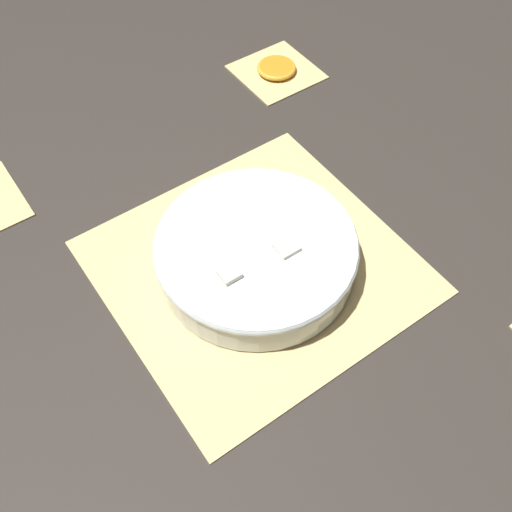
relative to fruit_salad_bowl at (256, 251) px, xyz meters
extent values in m
plane|color=#2D2823|center=(0.00, 0.00, -0.04)|extent=(6.00, 6.00, 0.00)
cube|color=#D6B775|center=(0.00, 0.00, -0.04)|extent=(0.41, 0.42, 0.01)
cube|color=#3D2D19|center=(-0.16, 0.00, -0.03)|extent=(0.01, 0.41, 0.00)
cube|color=#3D2D19|center=(-0.11, 0.00, -0.03)|extent=(0.01, 0.41, 0.00)
cube|color=#3D2D19|center=(-0.07, 0.00, -0.03)|extent=(0.01, 0.41, 0.00)
cube|color=#3D2D19|center=(-0.02, 0.00, -0.03)|extent=(0.01, 0.41, 0.00)
cube|color=#3D2D19|center=(0.02, 0.00, -0.03)|extent=(0.01, 0.41, 0.00)
cube|color=#3D2D19|center=(0.07, 0.00, -0.03)|extent=(0.01, 0.41, 0.00)
cube|color=#3D2D19|center=(0.11, 0.00, -0.03)|extent=(0.01, 0.41, 0.00)
cube|color=#3D2D19|center=(0.16, 0.00, -0.03)|extent=(0.01, 0.41, 0.00)
cube|color=#D6B775|center=(0.35, -0.30, -0.04)|extent=(0.14, 0.14, 0.01)
cube|color=#3D2D19|center=(0.31, -0.30, -0.03)|extent=(0.00, 0.14, 0.00)
cube|color=#3D2D19|center=(0.34, -0.30, -0.03)|extent=(0.00, 0.14, 0.00)
cube|color=#3D2D19|center=(0.37, -0.30, -0.03)|extent=(0.00, 0.14, 0.00)
cube|color=#3D2D19|center=(0.40, -0.30, -0.03)|extent=(0.00, 0.14, 0.00)
cylinder|color=silver|center=(0.00, 0.00, 0.00)|extent=(0.28, 0.28, 0.06)
torus|color=silver|center=(0.00, 0.00, 0.02)|extent=(0.29, 0.29, 0.01)
cylinder|color=beige|center=(0.11, -0.01, 0.01)|extent=(0.03, 0.03, 0.01)
cylinder|color=beige|center=(-0.09, 0.02, -0.01)|extent=(0.03, 0.03, 0.01)
cylinder|color=beige|center=(0.02, -0.09, 0.02)|extent=(0.03, 0.03, 0.01)
cylinder|color=beige|center=(-0.04, 0.11, 0.02)|extent=(0.03, 0.03, 0.01)
cylinder|color=beige|center=(0.00, 0.00, -0.01)|extent=(0.03, 0.03, 0.01)
cylinder|color=beige|center=(-0.03, -0.09, 0.02)|extent=(0.03, 0.03, 0.01)
cylinder|color=beige|center=(0.04, 0.00, -0.01)|extent=(0.03, 0.03, 0.01)
cylinder|color=beige|center=(0.11, 0.01, -0.01)|extent=(0.03, 0.03, 0.01)
cylinder|color=beige|center=(0.01, -0.04, 0.01)|extent=(0.03, 0.03, 0.01)
cylinder|color=beige|center=(0.05, -0.07, -0.01)|extent=(0.03, 0.03, 0.01)
cylinder|color=beige|center=(-0.04, 0.01, 0.02)|extent=(0.03, 0.03, 0.01)
cylinder|color=beige|center=(-0.02, -0.05, 0.00)|extent=(0.03, 0.03, 0.01)
cube|color=white|center=(0.08, -0.04, 0.01)|extent=(0.03, 0.03, 0.03)
cube|color=white|center=(-0.05, -0.02, -0.01)|extent=(0.02, 0.02, 0.02)
cube|color=white|center=(0.06, 0.06, 0.00)|extent=(0.03, 0.03, 0.03)
cube|color=white|center=(-0.03, -0.03, 0.02)|extent=(0.03, 0.03, 0.03)
cube|color=white|center=(0.00, -0.10, -0.02)|extent=(0.02, 0.02, 0.02)
cube|color=white|center=(-0.03, 0.06, 0.02)|extent=(0.03, 0.03, 0.03)
cube|color=white|center=(0.02, 0.09, -0.01)|extent=(0.02, 0.02, 0.02)
cube|color=white|center=(0.09, -0.01, -0.01)|extent=(0.03, 0.03, 0.03)
cube|color=white|center=(-0.04, -0.10, -0.01)|extent=(0.02, 0.02, 0.02)
ellipsoid|color=orange|center=(0.03, -0.03, -0.01)|extent=(0.03, 0.01, 0.01)
ellipsoid|color=red|center=(0.04, 0.02, 0.01)|extent=(0.03, 0.02, 0.01)
ellipsoid|color=red|center=(0.08, -0.07, 0.00)|extent=(0.03, 0.02, 0.01)
ellipsoid|color=orange|center=(0.08, 0.03, 0.00)|extent=(0.03, 0.02, 0.01)
ellipsoid|color=orange|center=(-0.10, 0.04, -0.01)|extent=(0.03, 0.02, 0.01)
ellipsoid|color=orange|center=(0.06, -0.10, 0.00)|extent=(0.02, 0.01, 0.01)
ellipsoid|color=red|center=(-0.01, 0.11, 0.01)|extent=(0.03, 0.02, 0.01)
cylinder|color=orange|center=(0.35, -0.30, -0.03)|extent=(0.07, 0.07, 0.01)
torus|color=#F4A82D|center=(0.35, -0.30, -0.03)|extent=(0.07, 0.07, 0.01)
camera|label=1|loc=(-0.42, 0.29, 0.68)|focal=42.00mm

